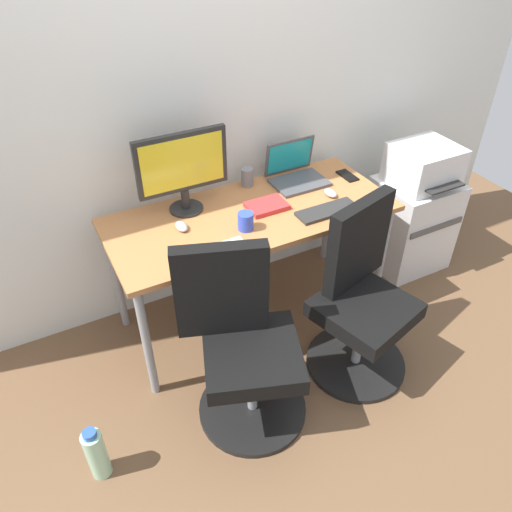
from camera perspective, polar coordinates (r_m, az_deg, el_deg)
ground_plane at (r=3.10m, az=-0.43°, el=-6.56°), size 5.28×5.28×0.00m
back_wall at (r=2.73m, az=-4.73°, el=19.18°), size 4.40×0.04×2.60m
desk at (r=2.67m, az=-0.50°, el=3.76°), size 1.53×0.66×0.74m
office_chair_left at (r=2.34m, az=-1.61°, el=-10.38°), size 0.56×0.56×0.94m
office_chair_right at (r=2.61m, az=11.90°, el=-4.99°), size 0.54×0.54×0.94m
side_cabinet at (r=3.47m, az=17.33°, el=3.61°), size 0.47×0.43×0.63m
printer at (r=3.26m, az=18.75°, el=9.90°), size 0.38×0.40×0.24m
water_bottle_on_floor at (r=2.44m, az=-17.88°, el=-20.82°), size 0.09×0.09×0.31m
desktop_monitor at (r=2.56m, az=-8.47°, el=10.05°), size 0.48×0.18×0.43m
open_laptop at (r=2.91m, az=4.54°, el=9.65°), size 0.31×0.25×0.23m
keyboard_by_monitor at (r=2.33m, az=-4.96°, el=0.27°), size 0.34×0.12×0.02m
keyboard_by_laptop at (r=2.66m, az=8.20°, el=5.17°), size 0.34×0.12×0.02m
mouse_by_monitor at (r=2.52m, az=-8.57°, el=3.40°), size 0.06×0.10×0.03m
mouse_by_laptop at (r=2.80m, az=8.56°, el=7.18°), size 0.06×0.10×0.03m
coffee_mug at (r=2.48m, az=-1.20°, el=4.03°), size 0.08×0.08×0.09m
pen_cup at (r=2.86m, az=-1.01°, el=9.07°), size 0.07×0.07×0.10m
phone_near_laptop at (r=3.02m, az=10.47°, el=9.07°), size 0.07×0.14×0.01m
notebook at (r=2.66m, az=1.23°, el=5.81°), size 0.21×0.15×0.03m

